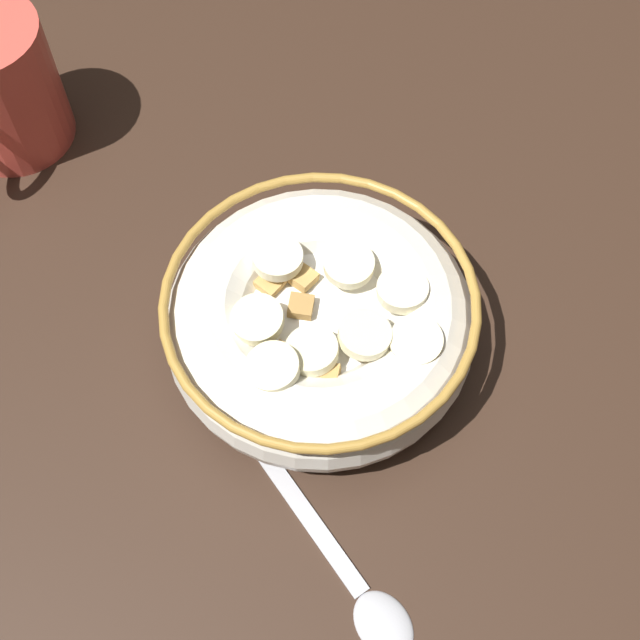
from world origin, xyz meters
TOP-DOWN VIEW (x-y plane):
  - ground_plane at (0.00, 0.00)cm, footprint 111.68×111.68cm
  - cereal_bowl at (0.03, 0.02)cm, footprint 18.50×18.50cm
  - spoon at (14.66, 4.42)cm, footprint 11.32×10.86cm

SIDE VIEW (x-z plane):
  - ground_plane at x=0.00cm, z-range -2.00..0.00cm
  - spoon at x=14.66cm, z-range -0.06..0.74cm
  - cereal_bowl at x=0.03cm, z-range 0.02..5.97cm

